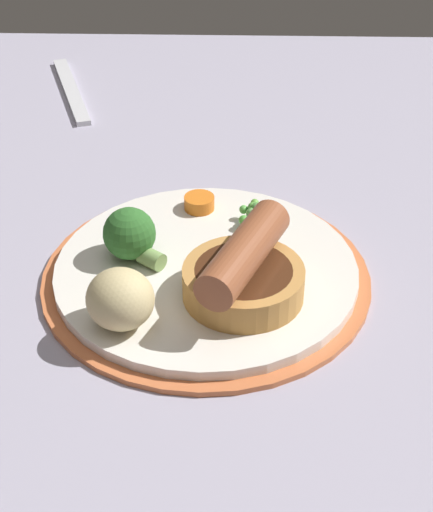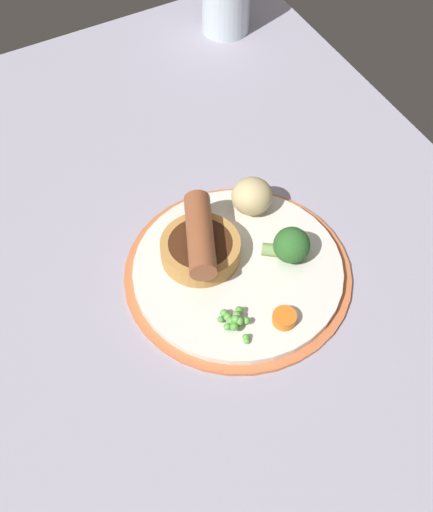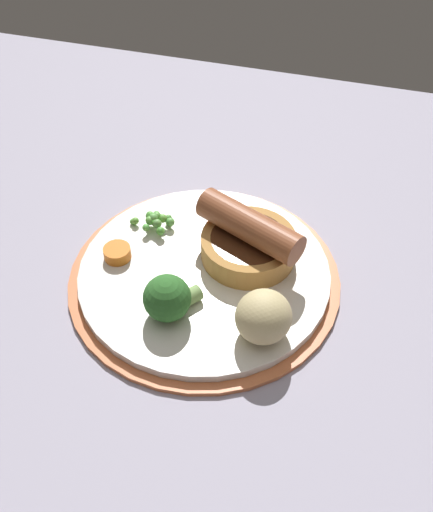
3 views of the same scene
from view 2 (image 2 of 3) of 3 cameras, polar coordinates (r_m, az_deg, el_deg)
dining_table at (r=86.15cm, az=-1.09°, el=-3.33°), size 110.00×80.00×3.00cm
dinner_plate at (r=85.97cm, az=1.59°, el=-1.12°), size 27.45×27.45×1.40cm
sausage_pudding at (r=84.43cm, az=-1.30°, el=0.92°), size 11.57×9.63×5.74cm
pea_pile at (r=79.67cm, az=1.50°, el=-5.16°), size 4.93×3.22×1.96cm
broccoli_floret_near at (r=84.88cm, az=5.94°, el=0.85°), size 4.91×5.44×4.44cm
potato_chunk_0 at (r=89.30cm, az=2.86°, el=4.81°), size 6.31×6.42×4.72cm
carrot_slice_2 at (r=80.72cm, az=5.46°, el=-4.97°), size 3.91×3.91×1.23cm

